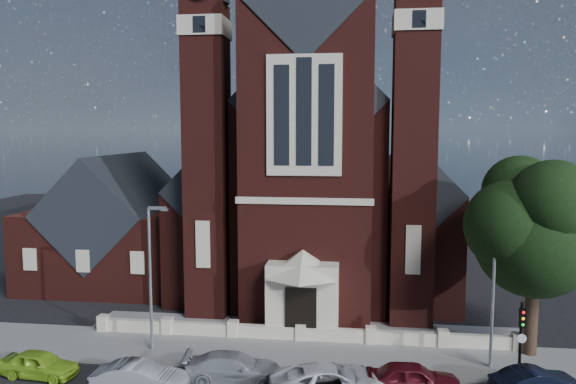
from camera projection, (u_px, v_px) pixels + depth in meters
name	position (u px, v px, depth m)	size (l,w,h in m)	color
ground	(313.00, 298.00, 40.81)	(120.00, 120.00, 0.00)	black
pavement_strip	(297.00, 355.00, 30.45)	(60.00, 5.00, 0.12)	gray
forecourt_paving	(304.00, 329.00, 34.40)	(26.00, 3.00, 0.14)	gray
forecourt_wall	(301.00, 341.00, 32.43)	(24.00, 0.40, 0.90)	beige
church	(321.00, 177.00, 47.74)	(20.01, 34.90, 29.20)	#481813
parish_hall	(119.00, 231.00, 45.33)	(12.00, 12.20, 10.24)	#481813
street_tree	(539.00, 230.00, 29.30)	(6.40, 6.60, 10.70)	black
street_lamp_left	(152.00, 270.00, 30.45)	(1.16, 0.22, 8.09)	gray
street_lamp_right	(495.00, 281.00, 28.19)	(1.16, 0.22, 8.09)	gray
traffic_signal	(521.00, 332.00, 26.74)	(0.28, 0.42, 4.00)	black
car_lime_van	(40.00, 364.00, 27.69)	(1.54, 3.84, 1.31)	#99D029
car_silver_a	(140.00, 378.00, 25.96)	(1.53, 4.39, 1.45)	#96979D
car_silver_b	(234.00, 368.00, 27.19)	(1.96, 4.81, 1.40)	#999AA0
car_white_suv	(330.00, 382.00, 25.50)	(2.54, 5.51, 1.53)	white
car_dark_red	(413.00, 379.00, 25.90)	(1.74, 4.33, 1.47)	#510E17
car_navy	(537.00, 383.00, 25.52)	(1.45, 4.16, 1.37)	black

